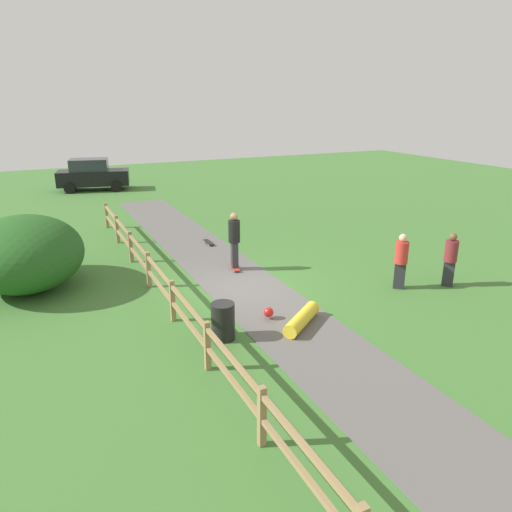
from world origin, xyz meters
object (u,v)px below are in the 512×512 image
object	(u,v)px
skater_riding	(234,238)
bystander_maroon	(450,257)
trash_bin	(223,321)
bystander_red	(401,259)
parked_car_black	(93,175)
bush_large	(25,253)
skateboard_loose	(209,242)
skater_fallen	(299,319)

from	to	relation	value
skater_riding	bystander_maroon	distance (m)	6.69
trash_bin	bystander_red	bearing A→B (deg)	6.56
bystander_red	parked_car_black	distance (m)	21.60
bush_large	skateboard_loose	xyz separation A→B (m)	(6.42, 1.90, -1.00)
bush_large	skater_fallen	bearing A→B (deg)	-43.58
bystander_red	skater_riding	bearing A→B (deg)	136.55
trash_bin	bystander_red	xyz separation A→B (m)	(5.94, 0.68, 0.48)
bush_large	skateboard_loose	bearing A→B (deg)	16.45
bush_large	trash_bin	xyz separation A→B (m)	(4.07, -5.52, -0.64)
bystander_maroon	skater_riding	bearing A→B (deg)	142.36
trash_bin	bystander_red	distance (m)	6.00
skater_fallen	bystander_red	distance (m)	4.15
skater_fallen	skateboard_loose	size ratio (longest dim) A/B	1.84
bush_large	skater_riding	size ratio (longest dim) A/B	2.08
skateboard_loose	bystander_red	bearing A→B (deg)	-61.92
trash_bin	skater_fallen	world-z (taller)	trash_bin
skater_fallen	skater_riding	bearing A→B (deg)	87.82
bush_large	parked_car_black	xyz separation A→B (m)	(4.01, 15.91, -0.13)
bystander_maroon	parked_car_black	bearing A→B (deg)	109.43
skater_riding	bystander_maroon	world-z (taller)	skater_riding
trash_bin	skater_fallen	bearing A→B (deg)	-6.13
skater_fallen	parked_car_black	bearing A→B (deg)	95.32
skater_riding	skater_fallen	xyz separation A→B (m)	(-0.17, -4.51, -0.90)
skater_riding	parked_car_black	distance (m)	17.28
trash_bin	parked_car_black	distance (m)	21.44
trash_bin	skater_riding	bearing A→B (deg)	63.67
skateboard_loose	bystander_maroon	distance (m)	8.86
bystander_red	trash_bin	bearing A→B (deg)	-173.44
skater_fallen	bystander_maroon	size ratio (longest dim) A/B	0.90
trash_bin	skater_fallen	xyz separation A→B (m)	(1.95, -0.21, -0.25)
bush_large	trash_bin	bearing A→B (deg)	-53.61
bush_large	skater_fallen	distance (m)	8.36
bystander_maroon	parked_car_black	size ratio (longest dim) A/B	0.37
bystander_red	bystander_maroon	bearing A→B (deg)	-17.69
bystander_red	parked_car_black	size ratio (longest dim) A/B	0.38
skater_fallen	parked_car_black	distance (m)	21.75
trash_bin	skateboard_loose	xyz separation A→B (m)	(2.35, 7.42, -0.36)
trash_bin	bystander_red	size ratio (longest dim) A/B	0.53
trash_bin	bystander_maroon	distance (m)	7.44
trash_bin	skateboard_loose	size ratio (longest dim) A/B	1.12
bush_large	parked_car_black	distance (m)	16.41
skateboard_loose	parked_car_black	size ratio (longest dim) A/B	0.18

